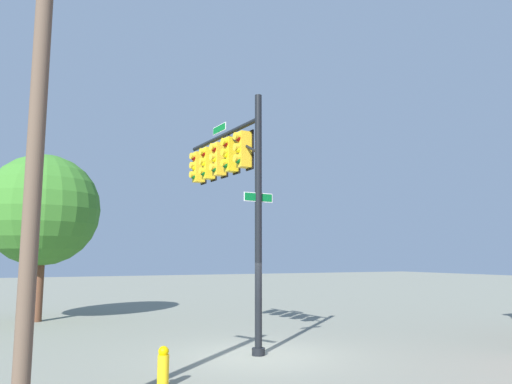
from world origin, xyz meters
TOP-DOWN VIEW (x-y plane):
  - ground_plane at (0.00, 0.00)m, footprint 120.00×120.00m
  - signal_pole_assembly at (1.92, 0.19)m, footprint 4.82×1.16m
  - utility_pole at (-4.12, 5.91)m, footprint 1.74×0.70m
  - fire_hydrant at (-2.11, 3.23)m, footprint 0.33×0.24m
  - tree_near at (10.33, 5.25)m, footprint 4.77×4.77m

SIDE VIEW (x-z plane):
  - ground_plane at x=0.00m, z-range 0.00..0.00m
  - fire_hydrant at x=-2.11m, z-range 0.00..0.83m
  - utility_pole at x=-4.12m, z-range 0.15..8.07m
  - tree_near at x=10.33m, z-range 1.14..8.20m
  - signal_pole_assembly at x=1.92m, z-range 1.72..9.09m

